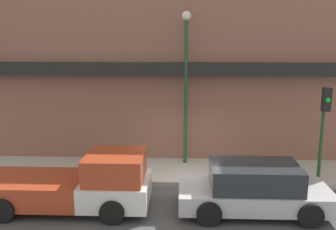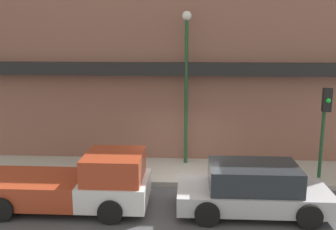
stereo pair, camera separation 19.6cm
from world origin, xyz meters
name	(u,v)px [view 1 (the left image)]	position (x,y,z in m)	size (l,w,h in m)	color
ground_plane	(186,187)	(0.00, 0.00, 0.00)	(80.00, 80.00, 0.00)	#424244
sidewalk	(186,171)	(0.00, 1.36, 0.09)	(36.00, 2.72, 0.18)	#ADA89E
building	(186,45)	(-0.01, 4.20, 4.85)	(19.80, 3.80, 9.71)	brown
pickup_truck	(79,184)	(-3.30, -1.77, 0.77)	(5.08, 2.17, 1.76)	silver
parked_car	(254,189)	(2.03, -1.77, 0.73)	(4.50, 2.11, 1.49)	#ADADB2
fire_hydrant	(244,168)	(2.14, 0.73, 0.51)	(0.21, 0.21, 0.66)	red
street_lamp	(186,72)	(-0.02, 2.17, 3.89)	(0.36, 0.36, 5.99)	#1E4728
traffic_light	(324,117)	(4.73, 0.36, 2.49)	(0.28, 0.42, 3.34)	#1E4728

